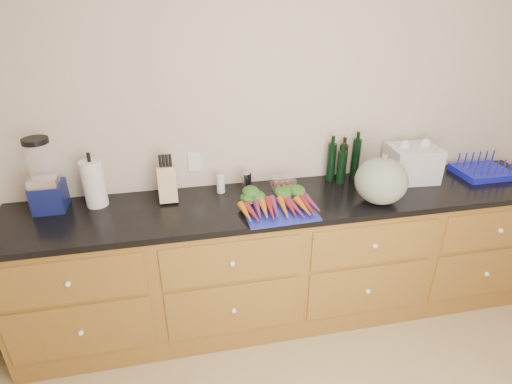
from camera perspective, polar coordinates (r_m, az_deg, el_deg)
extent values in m
cube|color=beige|center=(2.75, 3.64, 8.90)|extent=(4.10, 0.05, 2.60)
cube|color=brown|center=(2.85, 4.85, -9.64)|extent=(3.60, 0.60, 0.90)
cube|color=brown|center=(2.45, -25.23, -11.59)|extent=(0.82, 0.01, 0.28)
sphere|color=white|center=(2.44, -25.30, -11.82)|extent=(0.03, 0.03, 0.03)
cube|color=brown|center=(2.67, -23.68, -17.73)|extent=(0.82, 0.01, 0.38)
sphere|color=white|center=(2.66, -23.74, -17.96)|extent=(0.03, 0.03, 0.03)
cube|color=brown|center=(2.37, -3.47, -9.98)|extent=(0.82, 0.01, 0.28)
sphere|color=white|center=(2.36, -3.41, -10.21)|extent=(0.03, 0.03, 0.03)
cube|color=brown|center=(2.60, -3.25, -16.35)|extent=(0.82, 0.01, 0.38)
sphere|color=white|center=(2.59, -3.19, -16.59)|extent=(0.03, 0.03, 0.03)
cube|color=brown|center=(2.62, 16.52, -7.23)|extent=(0.82, 0.01, 0.28)
sphere|color=white|center=(2.61, 16.68, -7.42)|extent=(0.03, 0.03, 0.03)
cube|color=brown|center=(2.83, 15.57, -13.30)|extent=(0.82, 0.01, 0.38)
sphere|color=white|center=(2.82, 15.71, -13.50)|extent=(0.03, 0.03, 0.03)
cube|color=brown|center=(3.12, 31.40, -4.57)|extent=(0.82, 0.01, 0.28)
sphere|color=white|center=(3.11, 31.58, -4.72)|extent=(0.03, 0.03, 0.03)
cube|color=brown|center=(3.30, 29.92, -9.96)|extent=(0.82, 0.01, 0.38)
sphere|color=white|center=(3.29, 30.09, -10.11)|extent=(0.03, 0.03, 0.03)
cube|color=black|center=(2.60, 5.24, -1.27)|extent=(3.64, 0.62, 0.04)
cube|color=#1A2296|center=(2.42, 3.30, -2.76)|extent=(0.44, 0.34, 0.01)
cone|color=orange|center=(2.35, -1.44, -2.91)|extent=(0.05, 0.22, 0.05)
cone|color=maroon|center=(2.36, -0.61, -2.83)|extent=(0.05, 0.22, 0.05)
cone|color=#6D224A|center=(2.36, 0.22, -2.75)|extent=(0.05, 0.22, 0.05)
cone|color=orange|center=(2.37, 1.05, -2.66)|extent=(0.05, 0.22, 0.05)
cone|color=maroon|center=(2.38, 1.87, -2.58)|extent=(0.05, 0.22, 0.05)
cone|color=#6D224A|center=(2.38, 2.69, -2.49)|extent=(0.05, 0.22, 0.05)
ellipsoid|color=#154115|center=(2.50, -0.15, -0.71)|extent=(0.22, 0.13, 0.07)
cone|color=orange|center=(2.40, 4.21, -2.34)|extent=(0.05, 0.22, 0.05)
cone|color=maroon|center=(2.41, 5.01, -2.25)|extent=(0.05, 0.22, 0.05)
cone|color=#6D224A|center=(2.42, 5.81, -2.17)|extent=(0.05, 0.22, 0.05)
cone|color=orange|center=(2.43, 6.59, -2.09)|extent=(0.05, 0.22, 0.05)
cone|color=maroon|center=(2.44, 7.38, -2.00)|extent=(0.05, 0.22, 0.05)
cone|color=#6D224A|center=(2.45, 8.15, -1.92)|extent=(0.05, 0.22, 0.05)
ellipsoid|color=#154115|center=(2.56, 5.13, -0.21)|extent=(0.22, 0.13, 0.07)
ellipsoid|color=slate|center=(2.60, 17.44, 1.53)|extent=(0.32, 0.32, 0.29)
cube|color=#10164C|center=(2.72, -27.42, -0.59)|extent=(0.18, 0.18, 0.17)
cube|color=silver|center=(2.65, -28.07, 1.25)|extent=(0.16, 0.11, 0.05)
cylinder|color=white|center=(2.64, -28.42, 3.72)|extent=(0.14, 0.14, 0.23)
cylinder|color=black|center=(2.60, -29.04, 6.41)|extent=(0.14, 0.14, 0.03)
cylinder|color=silver|center=(2.63, -22.15, 1.11)|extent=(0.13, 0.13, 0.29)
cube|color=tan|center=(2.58, -12.52, 1.14)|extent=(0.11, 0.11, 0.22)
cylinder|color=silver|center=(2.65, -5.07, 1.15)|extent=(0.05, 0.05, 0.12)
cylinder|color=black|center=(2.67, -1.18, 1.49)|extent=(0.05, 0.05, 0.12)
cylinder|color=silver|center=(2.67, -1.40, 1.48)|extent=(0.05, 0.05, 0.12)
cube|color=white|center=(2.72, 3.91, 1.37)|extent=(0.15, 0.12, 0.07)
cylinder|color=black|center=(2.83, 10.69, 4.22)|extent=(0.06, 0.06, 0.27)
cylinder|color=black|center=(2.88, 12.28, 4.23)|extent=(0.06, 0.06, 0.25)
cylinder|color=black|center=(2.90, 14.03, 4.60)|extent=(0.06, 0.06, 0.29)
cylinder|color=black|center=(2.81, 12.08, 3.53)|extent=(0.06, 0.06, 0.23)
cube|color=#1317AB|center=(3.34, 29.56, 2.52)|extent=(0.36, 0.29, 0.05)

